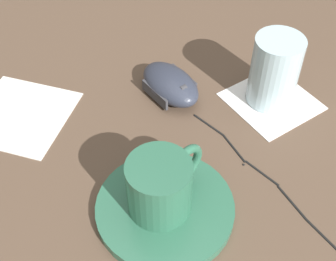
% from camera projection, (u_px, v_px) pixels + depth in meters
% --- Properties ---
extents(ground_plane, '(3.00, 3.00, 0.00)m').
position_uv_depth(ground_plane, '(151.00, 122.00, 0.64)').
color(ground_plane, brown).
extents(saucer, '(0.16, 0.16, 0.01)m').
position_uv_depth(saucer, '(165.00, 208.00, 0.54)').
color(saucer, '#2D664C').
rests_on(saucer, ground).
extents(coffee_cup, '(0.10, 0.07, 0.07)m').
position_uv_depth(coffee_cup, '(161.00, 185.00, 0.51)').
color(coffee_cup, '#2D664C').
rests_on(coffee_cup, saucer).
extents(computer_mouse, '(0.09, 0.12, 0.04)m').
position_uv_depth(computer_mouse, '(170.00, 84.00, 0.66)').
color(computer_mouse, '#2D3342').
rests_on(computer_mouse, ground).
extents(mouse_cable, '(0.10, 0.24, 0.00)m').
position_uv_depth(mouse_cable, '(261.00, 174.00, 0.57)').
color(mouse_cable, black).
rests_on(mouse_cable, ground).
extents(napkin_under_glass, '(0.15, 0.15, 0.00)m').
position_uv_depth(napkin_under_glass, '(271.00, 101.00, 0.66)').
color(napkin_under_glass, white).
rests_on(napkin_under_glass, ground).
extents(drinking_glass, '(0.07, 0.07, 0.10)m').
position_uv_depth(drinking_glass, '(275.00, 71.00, 0.63)').
color(drinking_glass, silver).
rests_on(drinking_glass, napkin_under_glass).
extents(napkin_spare, '(0.16, 0.16, 0.00)m').
position_uv_depth(napkin_spare, '(20.00, 115.00, 0.64)').
color(napkin_spare, silver).
rests_on(napkin_spare, ground).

